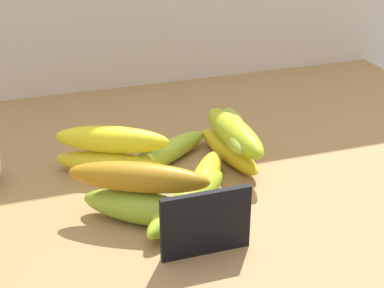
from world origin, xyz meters
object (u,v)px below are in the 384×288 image
banana_0 (206,179)px  banana_8 (233,131)px  banana_3 (188,202)px  banana_7 (138,177)px  chalkboard_sign (206,225)px  banana_5 (229,151)px  banana_6 (112,139)px  banana_4 (143,208)px  banana_1 (110,164)px  banana_2 (162,155)px  banana_9 (234,130)px

banana_0 → banana_8: bearing=44.7°
banana_0 → banana_3: banana_3 is taller
banana_7 → banana_8: 20.18cm
banana_0 → banana_8: (6.57, 6.49, 3.66)cm
banana_8 → banana_3: bearing=-133.3°
chalkboard_sign → banana_0: (4.86, 13.52, -2.06)cm
banana_5 → banana_8: 3.93cm
chalkboard_sign → banana_3: size_ratio=0.60×
banana_0 → banana_6: bearing=141.6°
banana_4 → banana_5: (16.71, 12.44, -0.48)cm
banana_0 → banana_3: (-4.40, -5.13, 0.16)cm
banana_1 → banana_2: (8.14, 0.51, -0.07)cm
banana_5 → banana_9: size_ratio=1.05×
banana_6 → banana_8: same height
banana_8 → banana_9: bearing=64.6°
banana_1 → banana_7: (1.44, -12.89, 4.43)cm
banana_7 → banana_9: 21.18cm
banana_0 → banana_1: (-12.04, 8.81, 0.02)cm
banana_9 → banana_3: bearing=-132.1°
banana_7 → banana_1: bearing=96.4°
banana_0 → chalkboard_sign: bearing=-109.8°
banana_2 → banana_6: (-7.52, -0.26, 3.88)cm
banana_8 → banana_9: banana_8 is taller
chalkboard_sign → banana_0: chalkboard_sign is taller
banana_6 → banana_9: (18.49, -1.52, -0.44)cm
chalkboard_sign → banana_6: 23.58cm
chalkboard_sign → banana_5: (11.23, 21.02, -2.18)cm
chalkboard_sign → banana_9: chalkboard_sign is taller
chalkboard_sign → banana_0: size_ratio=0.66×
banana_3 → banana_8: 16.35cm
chalkboard_sign → banana_3: chalkboard_sign is taller
banana_2 → banana_5: 10.43cm
banana_4 → banana_9: size_ratio=1.10×
banana_0 → banana_6: (-11.42, 9.06, 3.83)cm
banana_0 → banana_2: bearing=112.7°
banana_5 → banana_6: 18.29cm
banana_0 → banana_6: banana_6 is taller
banana_5 → banana_9: 3.58cm
banana_7 → banana_8: bearing=31.6°
banana_2 → banana_8: (10.47, -2.83, 3.71)cm
banana_4 → banana_9: 21.64cm
banana_5 → banana_6: size_ratio=0.94×
banana_1 → banana_3: size_ratio=0.92×
banana_1 → banana_5: bearing=-4.1°
banana_4 → banana_8: 20.67cm
banana_0 → banana_9: size_ratio=1.09×
chalkboard_sign → banana_9: 24.24cm
banana_1 → banana_6: (0.62, 0.25, 3.80)cm
banana_4 → banana_5: banana_4 is taller
banana_0 → banana_4: bearing=-154.5°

